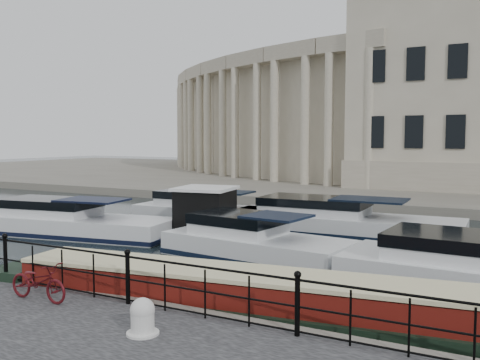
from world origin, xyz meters
name	(u,v)px	position (x,y,z in m)	size (l,w,h in m)	color
ground_plane	(186,301)	(0.00, 0.00, 0.00)	(160.00, 160.00, 0.00)	black
far_bank	(431,181)	(0.00, 39.00, 0.28)	(120.00, 42.00, 0.55)	#6B665B
railing	(128,275)	(0.00, -2.25, 1.20)	(24.14, 0.14, 1.22)	black
civic_building	(412,103)	(-1.00, 34.71, 7.04)	(53.55, 31.84, 16.85)	#ADA38C
bicycle	(38,282)	(-1.90, -3.03, 0.98)	(0.58, 1.66, 0.87)	#4D0D12
mooring_bollard	(143,317)	(1.45, -3.55, 0.87)	(0.61, 0.61, 0.69)	silver
narrowboat	(240,307)	(2.01, -0.78, 0.37)	(13.95, 3.63, 1.51)	black
harbour_hut	(205,214)	(-4.27, 7.75, 0.95)	(3.49, 3.06, 2.19)	#6B665B
cabin_cruisers	(298,235)	(-0.22, 8.08, 0.37)	(28.30, 10.16, 1.99)	white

